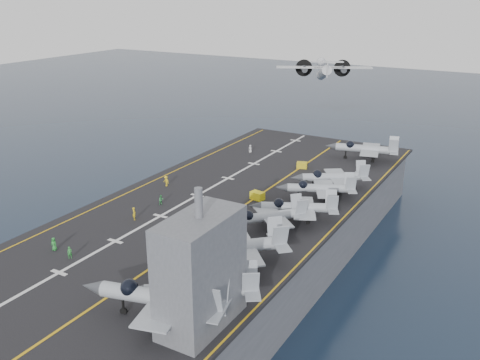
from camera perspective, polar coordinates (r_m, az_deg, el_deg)
The scene contains 27 objects.
ground at distance 91.47m, azimuth -1.26°, elevation -8.43°, with size 500.00×500.00×0.00m, color #142135.
hull at distance 89.22m, azimuth -1.29°, elevation -5.60°, with size 36.00×90.00×10.00m, color #56595E.
flight_deck at distance 87.13m, azimuth -1.31°, elevation -2.50°, with size 38.00×92.00×0.40m, color black.
foul_line at distance 85.64m, azimuth 0.41°, elevation -2.74°, with size 0.35×90.00×0.02m, color gold.
landing_centerline at distance 90.09m, azimuth -4.58°, elevation -1.65°, with size 0.50×90.00×0.02m, color silver.
deck_edge_port at distance 96.40m, azimuth -10.00°, elevation -0.44°, with size 0.25×90.00×0.02m, color gold.
deck_edge_stbd at distance 79.80m, azimuth 10.17°, elevation -4.81°, with size 0.25×90.00×0.02m, color gold.
island_superstructure at distance 53.62m, azimuth -4.26°, elevation -8.38°, with size 5.00×10.00×15.00m, color #56595E, non-canonical shape.
fighter_jet_0 at distance 56.86m, azimuth -8.36°, elevation -12.21°, with size 18.45×14.48×5.66m, color #9DA4AC, non-canonical shape.
fighter_jet_1 at distance 58.37m, azimuth -4.18°, elevation -11.48°, with size 17.44×16.04×5.04m, color gray, non-canonical shape.
fighter_jet_2 at distance 66.51m, azimuth -0.77°, elevation -7.06°, with size 18.85×18.57×5.52m, color #969BA4, non-canonical shape.
fighter_jet_3 at distance 76.25m, azimuth 2.97°, elevation -3.82°, with size 15.57×15.84×4.63m, color #8F959F, non-canonical shape.
fighter_jet_4 at distance 79.83m, azimuth 6.27°, elevation -2.81°, with size 15.87×13.83×4.63m, color #9199A0, non-canonical shape.
fighter_jet_5 at distance 88.03m, azimuth 8.60°, elevation -0.77°, with size 15.52×13.63×4.51m, color #8E959B, non-canonical shape.
fighter_jet_6 at distance 93.48m, azimuth 10.03°, elevation 0.42°, with size 16.22×15.02×4.68m, color #9AA2AC, non-canonical shape.
fighter_jet_8 at distance 110.75m, azimuth 13.32°, elevation 3.33°, with size 16.35×12.74×5.04m, color #959EA5, non-canonical shape.
tow_cart_a at distance 70.89m, azimuth -6.95°, elevation -7.35°, with size 2.11×1.38×1.26m, color gold, non-canonical shape.
tow_cart_b at distance 87.99m, azimuth 1.86°, elevation -1.68°, with size 2.39×1.77×1.31m, color yellow, non-canonical shape.
tow_cart_c at distance 104.13m, azimuth 6.62°, elevation 1.59°, with size 2.27×1.83×1.18m, color gold, non-canonical shape.
crew_0 at distance 75.36m, azimuth -19.23°, elevation -6.45°, with size 1.10×0.76×1.79m, color #268C33.
crew_1 at distance 81.76m, azimuth -11.22°, elevation -3.52°, with size 1.41×1.41×1.99m, color yellow.
crew_2 at distance 86.71m, azimuth -8.40°, elevation -2.10°, with size 0.91×1.13×1.65m, color green.
crew_3 at distance 94.71m, azimuth -7.89°, elevation -0.11°, with size 1.23×0.92×1.87m, color yellow.
crew_5 at distance 113.26m, azimuth 1.11°, elevation 3.35°, with size 1.16×1.24×1.72m, color silver.
crew_6 at distance 72.55m, azimuth -17.70°, elevation -7.38°, with size 1.11×1.18×1.63m, color #2C8B36.
crew_7 at distance 71.31m, azimuth -7.39°, elevation -7.04°, with size 1.05×0.76×1.64m, color silver.
transport_plane at distance 133.47m, azimuth 8.92°, elevation 11.21°, with size 27.50×24.26×5.42m, color white, non-canonical shape.
Camera 1 is at (41.94, -68.95, 43.05)m, focal length 40.00 mm.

